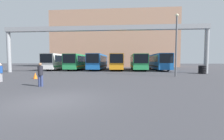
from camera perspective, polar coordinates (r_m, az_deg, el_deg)
ground_plane at (r=7.57m, az=-22.26°, el=-10.94°), size 200.00×200.00×0.00m
building_backdrop at (r=51.53m, az=0.82°, el=11.09°), size 39.42×12.00×17.34m
overhead_gantry at (r=23.84m, az=-3.68°, el=13.80°), size 31.56×0.80×7.23m
bus_slot_0 at (r=33.83m, az=-19.36°, el=3.28°), size 2.47×11.11×3.21m
bus_slot_1 at (r=32.82m, az=-12.39°, el=3.32°), size 2.50×12.04×3.13m
bus_slot_2 at (r=31.74m, az=-5.27°, el=3.43°), size 2.49×11.79×3.16m
bus_slot_3 at (r=30.72m, az=2.19°, el=3.40°), size 2.48×10.63×3.14m
bus_slot_4 at (r=31.01m, az=9.89°, el=3.32°), size 2.63×11.01×3.10m
bus_slot_5 at (r=32.02m, az=17.24°, el=3.29°), size 2.48×11.75×3.17m
pedestrian_far_center at (r=11.97m, az=-25.61°, el=-1.36°), size 0.36×0.36×1.72m
pedestrian_mid_left at (r=16.52m, az=-36.76°, el=-0.65°), size 0.34×0.34×1.62m
traffic_cone at (r=17.53m, az=-27.20°, el=-1.91°), size 0.42×0.42×0.64m
tire_stack at (r=25.21m, az=31.13°, el=0.14°), size 1.04×1.04×1.20m
lamp_post at (r=19.41m, az=23.29°, el=9.63°), size 0.36×0.36×7.33m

